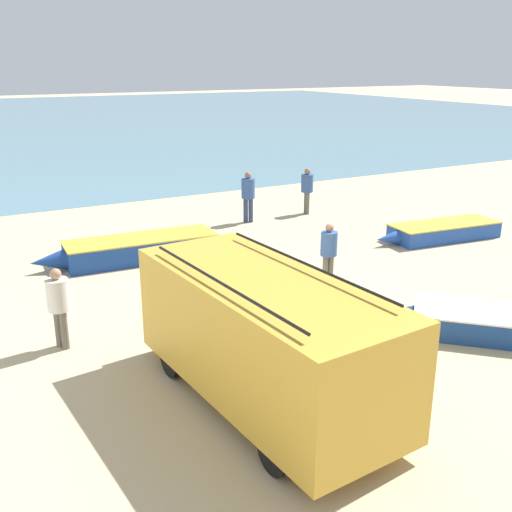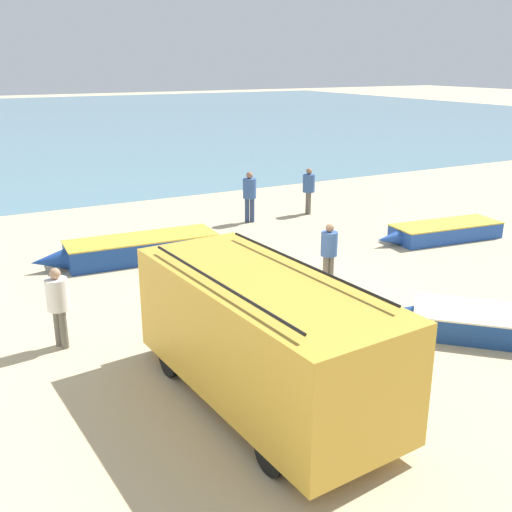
# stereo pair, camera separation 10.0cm
# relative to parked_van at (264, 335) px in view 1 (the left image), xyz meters

# --- Properties ---
(ground_plane) EXTENTS (200.00, 200.00, 0.00)m
(ground_plane) POSITION_rel_parked_van_xyz_m (2.85, 3.85, -1.23)
(ground_plane) COLOR tan
(sea_water) EXTENTS (120.00, 80.00, 0.01)m
(sea_water) POSITION_rel_parked_van_xyz_m (2.85, 55.85, -1.22)
(sea_water) COLOR slate
(sea_water) RESTS_ON ground_plane
(parked_van) EXTENTS (2.53, 5.58, 2.35)m
(parked_van) POSITION_rel_parked_van_xyz_m (0.00, 0.00, 0.00)
(parked_van) COLOR gold
(parked_van) RESTS_ON ground_plane
(fishing_rowboat_0) EXTENTS (4.01, 3.95, 0.54)m
(fishing_rowboat_0) POSITION_rel_parked_van_xyz_m (5.63, -0.23, -0.96)
(fishing_rowboat_0) COLOR navy
(fishing_rowboat_0) RESTS_ON ground_plane
(fishing_rowboat_2) EXTENTS (5.32, 1.60, 0.66)m
(fishing_rowboat_2) POSITION_rel_parked_van_xyz_m (0.43, 8.42, -0.90)
(fishing_rowboat_2) COLOR navy
(fishing_rowboat_2) RESTS_ON ground_plane
(fishing_rowboat_3) EXTENTS (4.51, 1.68, 0.53)m
(fishing_rowboat_3) POSITION_rel_parked_van_xyz_m (9.88, 5.73, -0.96)
(fishing_rowboat_3) COLOR #234CA3
(fishing_rowboat_3) RESTS_ON ground_plane
(fisherman_0) EXTENTS (0.48, 0.48, 1.83)m
(fisherman_0) POSITION_rel_parked_van_xyz_m (5.40, 10.67, -0.13)
(fisherman_0) COLOR navy
(fisherman_0) RESTS_ON ground_plane
(fisherman_1) EXTENTS (0.43, 0.43, 1.64)m
(fisherman_1) POSITION_rel_parked_van_xyz_m (4.23, 4.08, -0.25)
(fisherman_1) COLOR #5B564C
(fisherman_1) RESTS_ON ground_plane
(fisherman_2) EXTENTS (0.45, 0.45, 1.70)m
(fisherman_2) POSITION_rel_parked_van_xyz_m (-2.60, 3.69, -0.21)
(fisherman_2) COLOR #5B564C
(fisherman_2) RESTS_ON ground_plane
(fisherman_3) EXTENTS (0.46, 0.46, 1.74)m
(fisherman_3) POSITION_rel_parked_van_xyz_m (7.94, 10.71, -0.19)
(fisherman_3) COLOR #5B564C
(fisherman_3) RESTS_ON ground_plane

